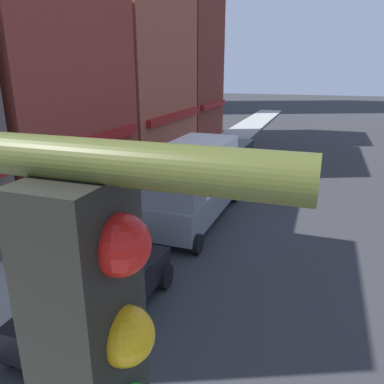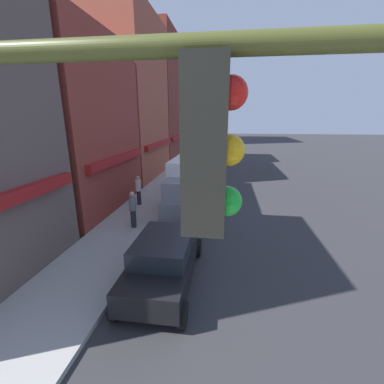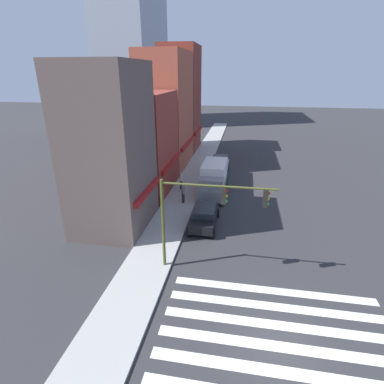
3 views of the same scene
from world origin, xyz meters
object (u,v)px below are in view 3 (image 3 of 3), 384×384
Objects in this scene: pedestrian_grey_coat at (183,193)px; box_truck_grey at (214,178)px; sedan_black at (204,216)px; pedestrian_white_shirt at (181,180)px; traffic_signal at (205,207)px; suv_silver at (219,165)px.

box_truck_grey is at bearing -73.12° from pedestrian_grey_coat.
pedestrian_grey_coat is at bearing 141.60° from box_truck_grey.
box_truck_grey reaches higher than sedan_black.
pedestrian_white_shirt reaches higher than sedan_black.
box_truck_grey is (6.76, -0.00, 0.75)m from sedan_black.
traffic_signal reaches higher than box_truck_grey.
suv_silver is 2.68× the size of pedestrian_grey_coat.
pedestrian_grey_coat is at bearing 18.53° from traffic_signal.
box_truck_grey reaches higher than suv_silver.
pedestrian_grey_coat reaches higher than sedan_black.
traffic_signal is 3.60× the size of pedestrian_grey_coat.
traffic_signal is 6.67m from sedan_black.
suv_silver is (13.19, 0.00, 0.19)m from sedan_black.
suv_silver is at bearing 1.00° from box_truck_grey.
pedestrian_white_shirt is 3.43m from pedestrian_grey_coat.
pedestrian_white_shirt is at bearing 24.87° from sedan_black.
sedan_black is at bearing -20.93° from pedestrian_white_shirt.
pedestrian_grey_coat is (-3.32, -0.87, 0.00)m from pedestrian_white_shirt.
sedan_black is 0.93× the size of suv_silver.
box_truck_grey is at bearing -178.64° from suv_silver.
traffic_signal is at bearing -28.37° from pedestrian_white_shirt.
pedestrian_white_shirt is (12.80, 4.05, -3.16)m from traffic_signal.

